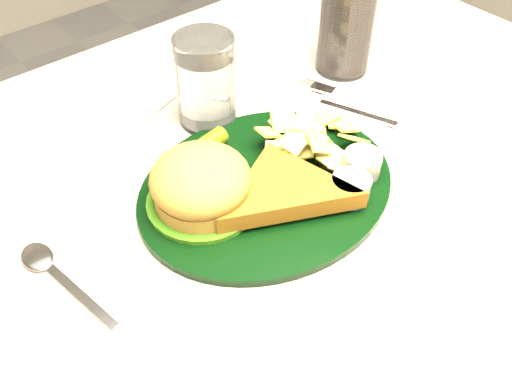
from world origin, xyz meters
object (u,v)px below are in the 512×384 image
Objects in this scene: water_glass at (206,81)px; cola_glass at (346,24)px; table at (248,348)px; dinner_plate at (267,167)px; fork_napkin at (353,110)px.

cola_glass reaches higher than water_glass.
dinner_plate is (0.01, -0.02, 0.41)m from table.
dinner_plate is at bearing -100.59° from water_glass.
table is 8.33× the size of cola_glass.
table is 0.41m from dinner_plate.
table is 0.43m from fork_napkin.
cola_glass is at bearing 20.87° from table.
cola_glass is (0.23, -0.03, 0.01)m from water_glass.
table is 9.79× the size of water_glass.
table is 8.25× the size of fork_napkin.
water_glass reaches higher than dinner_plate.
fork_napkin is (0.19, 0.04, -0.03)m from dinner_plate.
water_glass is at bearing 122.64° from fork_napkin.
dinner_plate is 2.59× the size of water_glass.
cola_glass is at bearing -6.17° from water_glass.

